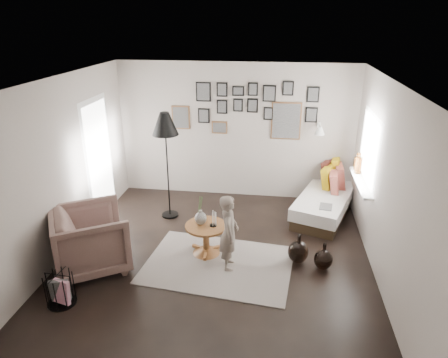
# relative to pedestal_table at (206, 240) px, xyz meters

# --- Properties ---
(ground) EXTENTS (4.80, 4.80, 0.00)m
(ground) POSITION_rel_pedestal_table_xyz_m (0.17, -0.16, -0.22)
(ground) COLOR black
(ground) RESTS_ON ground
(wall_back) EXTENTS (4.50, 0.00, 4.50)m
(wall_back) POSITION_rel_pedestal_table_xyz_m (0.17, 2.24, 1.08)
(wall_back) COLOR #A2978D
(wall_back) RESTS_ON ground
(wall_front) EXTENTS (4.50, 0.00, 4.50)m
(wall_front) POSITION_rel_pedestal_table_xyz_m (0.17, -2.56, 1.08)
(wall_front) COLOR #A2978D
(wall_front) RESTS_ON ground
(wall_left) EXTENTS (0.00, 4.80, 4.80)m
(wall_left) POSITION_rel_pedestal_table_xyz_m (-2.08, -0.16, 1.08)
(wall_left) COLOR #A2978D
(wall_left) RESTS_ON ground
(wall_right) EXTENTS (0.00, 4.80, 4.80)m
(wall_right) POSITION_rel_pedestal_table_xyz_m (2.42, -0.16, 1.08)
(wall_right) COLOR #A2978D
(wall_right) RESTS_ON ground
(ceiling) EXTENTS (4.80, 4.80, 0.00)m
(ceiling) POSITION_rel_pedestal_table_xyz_m (0.17, -0.16, 2.38)
(ceiling) COLOR white
(ceiling) RESTS_ON wall_back
(door_left) EXTENTS (0.00, 2.14, 2.14)m
(door_left) POSITION_rel_pedestal_table_xyz_m (-2.06, 1.04, 0.83)
(door_left) COLOR white
(door_left) RESTS_ON wall_left
(window_right) EXTENTS (0.15, 1.32, 1.30)m
(window_right) POSITION_rel_pedestal_table_xyz_m (2.35, 1.18, 0.71)
(window_right) COLOR white
(window_right) RESTS_ON wall_right
(gallery_wall) EXTENTS (2.74, 0.03, 1.08)m
(gallery_wall) POSITION_rel_pedestal_table_xyz_m (0.46, 2.22, 1.52)
(gallery_wall) COLOR brown
(gallery_wall) RESTS_ON wall_back
(wall_sconce) EXTENTS (0.18, 0.36, 0.16)m
(wall_sconce) POSITION_rel_pedestal_table_xyz_m (1.72, 1.97, 1.24)
(wall_sconce) COLOR white
(wall_sconce) RESTS_ON wall_back
(rug) EXTENTS (2.23, 1.67, 0.01)m
(rug) POSITION_rel_pedestal_table_xyz_m (0.23, -0.27, -0.22)
(rug) COLOR beige
(rug) RESTS_ON ground
(pedestal_table) EXTENTS (0.62, 0.62, 0.49)m
(pedestal_table) POSITION_rel_pedestal_table_xyz_m (0.00, 0.00, 0.00)
(pedestal_table) COLOR brown
(pedestal_table) RESTS_ON ground
(vase) EXTENTS (0.18, 0.18, 0.44)m
(vase) POSITION_rel_pedestal_table_xyz_m (-0.08, 0.02, 0.40)
(vase) COLOR black
(vase) RESTS_ON pedestal_table
(candles) EXTENTS (0.11, 0.11, 0.23)m
(candles) POSITION_rel_pedestal_table_xyz_m (0.11, 0.00, 0.37)
(candles) COLOR black
(candles) RESTS_ON pedestal_table
(daybed) EXTENTS (1.34, 1.96, 0.89)m
(daybed) POSITION_rel_pedestal_table_xyz_m (1.89, 1.66, 0.06)
(daybed) COLOR black
(daybed) RESTS_ON ground
(magazine_on_daybed) EXTENTS (0.24, 0.30, 0.01)m
(magazine_on_daybed) POSITION_rel_pedestal_table_xyz_m (1.84, 1.02, 0.19)
(magazine_on_daybed) COLOR black
(magazine_on_daybed) RESTS_ON daybed
(armchair) EXTENTS (1.35, 1.34, 0.90)m
(armchair) POSITION_rel_pedestal_table_xyz_m (-1.53, -0.57, 0.23)
(armchair) COLOR brown
(armchair) RESTS_ON ground
(armchair_cushion) EXTENTS (0.56, 0.57, 0.18)m
(armchair_cushion) POSITION_rel_pedestal_table_xyz_m (-1.50, -0.52, 0.26)
(armchair_cushion) COLOR silver
(armchair_cushion) RESTS_ON armchair
(floor_lamp) EXTENTS (0.44, 0.44, 1.90)m
(floor_lamp) POSITION_rel_pedestal_table_xyz_m (-0.87, 1.13, 1.41)
(floor_lamp) COLOR black
(floor_lamp) RESTS_ON ground
(magazine_basket) EXTENTS (0.37, 0.37, 0.42)m
(magazine_basket) POSITION_rel_pedestal_table_xyz_m (-1.60, -1.37, -0.02)
(magazine_basket) COLOR black
(magazine_basket) RESTS_ON ground
(demijohn_large) EXTENTS (0.30, 0.30, 0.45)m
(demijohn_large) POSITION_rel_pedestal_table_xyz_m (1.37, -0.04, -0.05)
(demijohn_large) COLOR black
(demijohn_large) RESTS_ON ground
(demijohn_small) EXTENTS (0.26, 0.26, 0.41)m
(demijohn_small) POSITION_rel_pedestal_table_xyz_m (1.72, -0.16, -0.07)
(demijohn_small) COLOR black
(demijohn_small) RESTS_ON ground
(child) EXTENTS (0.31, 0.44, 1.12)m
(child) POSITION_rel_pedestal_table_xyz_m (0.38, -0.30, 0.34)
(child) COLOR #6C5F55
(child) RESTS_ON ground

